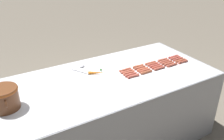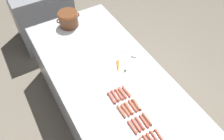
{
  "view_description": "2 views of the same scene",
  "coord_description": "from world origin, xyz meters",
  "px_view_note": "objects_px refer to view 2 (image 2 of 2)",
  "views": [
    {
      "loc": [
        -1.91,
        1.03,
        2.02
      ],
      "look_at": [
        0.08,
        -0.13,
        0.86
      ],
      "focal_mm": 39.05,
      "sensor_mm": 36.0,
      "label": 1
    },
    {
      "loc": [
        -0.72,
        -1.3,
        2.63
      ],
      "look_at": [
        0.02,
        -0.03,
        0.92
      ],
      "focal_mm": 36.42,
      "sensor_mm": 36.0,
      "label": 2
    }
  ],
  "objects_px": {
    "hot_dog_4": "(112,98)",
    "bean_pot": "(68,18)",
    "hot_dog_11": "(151,140)",
    "serving_spoon": "(130,56)",
    "hot_dog_13": "(129,108)",
    "hot_dog_14": "(119,94)",
    "hot_dog_9": "(115,96)",
    "hot_dog_23": "(136,104)",
    "hot_dog_17": "(144,121)",
    "hot_dog_18": "(133,106)",
    "hot_dog_3": "(121,111)",
    "hot_dog_19": "(122,93)",
    "hot_dog_16": "(155,137)",
    "back_cabinet": "(43,14)",
    "hot_dog_12": "(140,123)",
    "carrot": "(119,67)",
    "hot_dog_22": "(147,119)",
    "hot_dog_2": "(132,127)",
    "hot_dog_8": "(125,110)",
    "hot_dog_24": "(126,91)",
    "hot_dog_7": "(136,125)",
    "hot_dog_21": "(160,136)"
  },
  "relations": [
    {
      "from": "back_cabinet",
      "to": "hot_dog_22",
      "type": "distance_m",
      "value": 2.53
    },
    {
      "from": "hot_dog_13",
      "to": "hot_dog_14",
      "type": "height_order",
      "value": "same"
    },
    {
      "from": "hot_dog_3",
      "to": "hot_dog_14",
      "type": "distance_m",
      "value": 0.19
    },
    {
      "from": "hot_dog_19",
      "to": "serving_spoon",
      "type": "relative_size",
      "value": 0.6
    },
    {
      "from": "hot_dog_3",
      "to": "hot_dog_19",
      "type": "distance_m",
      "value": 0.2
    },
    {
      "from": "hot_dog_19",
      "to": "hot_dog_13",
      "type": "bearing_deg",
      "value": -102.62
    },
    {
      "from": "hot_dog_4",
      "to": "carrot",
      "type": "xyz_separation_m",
      "value": [
        0.25,
        0.29,
        0.0
      ]
    },
    {
      "from": "back_cabinet",
      "to": "hot_dog_8",
      "type": "height_order",
      "value": "back_cabinet"
    },
    {
      "from": "back_cabinet",
      "to": "hot_dog_17",
      "type": "relative_size",
      "value": 6.18
    },
    {
      "from": "hot_dog_2",
      "to": "bean_pot",
      "type": "distance_m",
      "value": 1.57
    },
    {
      "from": "hot_dog_23",
      "to": "hot_dog_19",
      "type": "bearing_deg",
      "value": 103.89
    },
    {
      "from": "hot_dog_4",
      "to": "hot_dog_9",
      "type": "height_order",
      "value": "same"
    },
    {
      "from": "carrot",
      "to": "hot_dog_22",
      "type": "bearing_deg",
      "value": -98.24
    },
    {
      "from": "hot_dog_18",
      "to": "hot_dog_23",
      "type": "bearing_deg",
      "value": -6.06
    },
    {
      "from": "hot_dog_8",
      "to": "hot_dog_7",
      "type": "bearing_deg",
      "value": -90.21
    },
    {
      "from": "hot_dog_8",
      "to": "hot_dog_17",
      "type": "xyz_separation_m",
      "value": [
        0.08,
        -0.18,
        0.0
      ]
    },
    {
      "from": "hot_dog_4",
      "to": "hot_dog_24",
      "type": "bearing_deg",
      "value": -2.19
    },
    {
      "from": "hot_dog_17",
      "to": "hot_dog_18",
      "type": "xyz_separation_m",
      "value": [
        0.0,
        0.18,
        0.0
      ]
    },
    {
      "from": "hot_dog_4",
      "to": "hot_dog_12",
      "type": "height_order",
      "value": "same"
    },
    {
      "from": "hot_dog_11",
      "to": "hot_dog_16",
      "type": "relative_size",
      "value": 1.0
    },
    {
      "from": "hot_dog_8",
      "to": "hot_dog_23",
      "type": "bearing_deg",
      "value": -1.28
    },
    {
      "from": "back_cabinet",
      "to": "carrot",
      "type": "relative_size",
      "value": 5.52
    },
    {
      "from": "hot_dog_9",
      "to": "hot_dog_12",
      "type": "xyz_separation_m",
      "value": [
        0.04,
        -0.35,
        0.0
      ]
    },
    {
      "from": "hot_dog_22",
      "to": "carrot",
      "type": "xyz_separation_m",
      "value": [
        0.09,
        0.64,
        0.0
      ]
    },
    {
      "from": "hot_dog_3",
      "to": "hot_dog_9",
      "type": "height_order",
      "value": "same"
    },
    {
      "from": "hot_dog_22",
      "to": "hot_dog_19",
      "type": "bearing_deg",
      "value": 97.04
    },
    {
      "from": "hot_dog_11",
      "to": "back_cabinet",
      "type": "bearing_deg",
      "value": 92.37
    },
    {
      "from": "hot_dog_11",
      "to": "hot_dog_4",
      "type": "bearing_deg",
      "value": 98.47
    },
    {
      "from": "hot_dog_4",
      "to": "bean_pot",
      "type": "xyz_separation_m",
      "value": [
        0.09,
        1.22,
        0.09
      ]
    },
    {
      "from": "hot_dog_21",
      "to": "hot_dog_22",
      "type": "xyz_separation_m",
      "value": [
        0.0,
        0.18,
        0.0
      ]
    },
    {
      "from": "hot_dog_11",
      "to": "hot_dog_14",
      "type": "height_order",
      "value": "same"
    },
    {
      "from": "hot_dog_11",
      "to": "serving_spoon",
      "type": "distance_m",
      "value": 0.97
    },
    {
      "from": "hot_dog_17",
      "to": "hot_dog_19",
      "type": "xyz_separation_m",
      "value": [
        -0.0,
        0.35,
        0.0
      ]
    },
    {
      "from": "hot_dog_21",
      "to": "hot_dog_3",
      "type": "bearing_deg",
      "value": 113.62
    },
    {
      "from": "carrot",
      "to": "hot_dog_18",
      "type": "bearing_deg",
      "value": -105.74
    },
    {
      "from": "back_cabinet",
      "to": "hot_dog_11",
      "type": "height_order",
      "value": "back_cabinet"
    },
    {
      "from": "hot_dog_11",
      "to": "hot_dog_24",
      "type": "distance_m",
      "value": 0.52
    },
    {
      "from": "hot_dog_12",
      "to": "carrot",
      "type": "relative_size",
      "value": 0.89
    },
    {
      "from": "hot_dog_7",
      "to": "hot_dog_18",
      "type": "distance_m",
      "value": 0.19
    },
    {
      "from": "hot_dog_11",
      "to": "hot_dog_17",
      "type": "distance_m",
      "value": 0.17
    },
    {
      "from": "hot_dog_14",
      "to": "serving_spoon",
      "type": "height_order",
      "value": "hot_dog_14"
    },
    {
      "from": "hot_dog_8",
      "to": "hot_dog_21",
      "type": "height_order",
      "value": "same"
    },
    {
      "from": "back_cabinet",
      "to": "hot_dog_19",
      "type": "xyz_separation_m",
      "value": [
        0.15,
        -2.14,
        0.38
      ]
    },
    {
      "from": "hot_dog_17",
      "to": "hot_dog_8",
      "type": "bearing_deg",
      "value": 114.08
    },
    {
      "from": "hot_dog_13",
      "to": "hot_dog_4",
      "type": "bearing_deg",
      "value": 114.07
    },
    {
      "from": "hot_dog_7",
      "to": "bean_pot",
      "type": "bearing_deg",
      "value": 88.24
    },
    {
      "from": "hot_dog_21",
      "to": "hot_dog_12",
      "type": "bearing_deg",
      "value": 113.43
    },
    {
      "from": "hot_dog_9",
      "to": "hot_dog_23",
      "type": "distance_m",
      "value": 0.22
    },
    {
      "from": "hot_dog_8",
      "to": "hot_dog_22",
      "type": "bearing_deg",
      "value": -55.73
    },
    {
      "from": "hot_dog_11",
      "to": "hot_dog_16",
      "type": "bearing_deg",
      "value": 0.88
    }
  ]
}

